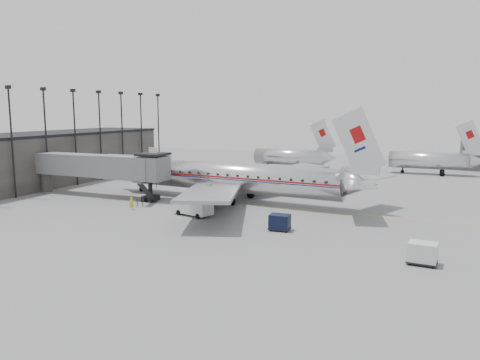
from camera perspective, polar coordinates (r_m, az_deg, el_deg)
The scene contains 12 objects.
ground at distance 55.79m, azimuth -4.93°, elevation -3.90°, with size 160.00×160.00×0.00m, color slate.
terminal at distance 83.65m, azimuth -22.61°, elevation 2.40°, with size 12.00×46.00×8.00m, color #383633.
apron_line at distance 59.83m, azimuth 0.32°, elevation -3.02°, with size 0.15×60.00×0.01m, color gold.
jet_bridge at distance 67.30m, azimuth -16.11°, elevation 1.54°, with size 21.00×6.20×7.10m.
floodlight_masts at distance 81.05m, azimuth -18.03°, elevation 5.56°, with size 0.90×42.25×15.25m.
distant_aircraft_near at distance 94.60m, azimuth 6.11°, elevation 2.88°, with size 16.39×3.20×10.26m.
distant_aircraft_mid at distance 94.50m, azimuth 22.11°, elevation 2.29°, with size 16.39×3.20×10.26m.
airliner at distance 61.88m, azimuth -0.89°, elevation 0.30°, with size 39.28×36.29×12.42m.
service_van at distance 53.74m, azimuth -5.76°, elevation -3.09°, with size 5.17×3.06×2.29m.
baggage_cart_navy at distance 47.19m, azimuth 4.86°, elevation -5.12°, with size 2.17×1.70×1.64m.
baggage_cart_white at distance 39.62m, azimuth 21.36°, elevation -8.27°, with size 2.34×1.84×1.75m.
ramp_worker at distance 58.22m, azimuth -13.05°, elevation -2.80°, with size 0.56×0.37×1.54m, color gold.
Camera 1 is at (25.71, -48.04, 11.99)m, focal length 35.00 mm.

